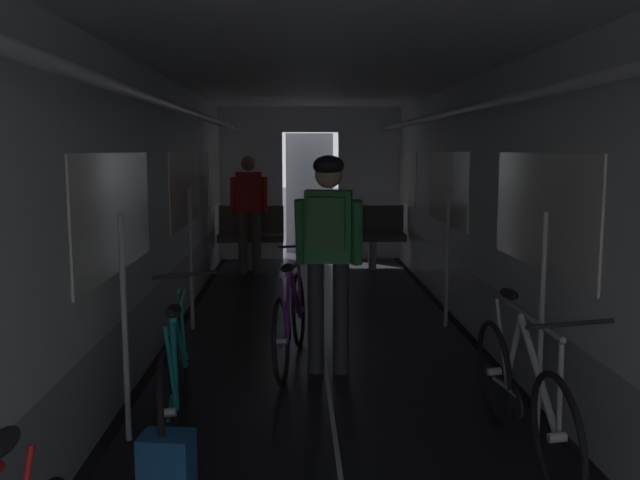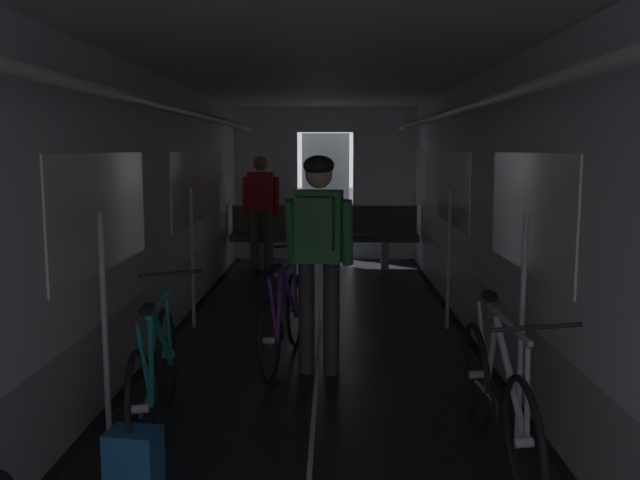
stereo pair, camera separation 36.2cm
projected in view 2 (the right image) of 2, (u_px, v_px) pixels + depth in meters
The scene contains 9 objects.
train_car_shell at pixel (317, 159), 5.46m from camera, with size 3.14×12.34×2.57m.
bench_seat_far_left at pixel (264, 231), 10.06m from camera, with size 0.98×0.51×0.95m.
bench_seat_far_right at pixel (385, 231), 10.03m from camera, with size 0.98×0.51×0.95m.
bicycle_silver at pixel (497, 395), 3.84m from camera, with size 0.44×1.69×0.95m.
bicycle_teal at pixel (155, 371), 4.26m from camera, with size 0.44×1.69×0.95m.
person_cyclist_aisle at pixel (318, 240), 5.25m from camera, with size 0.55×0.42×1.73m.
bicycle_purple_in_aisle at pixel (283, 318), 5.60m from camera, with size 0.47×1.68×0.94m.
person_standing_near_bench at pixel (261, 206), 9.63m from camera, with size 0.53×0.23×1.69m.
backpack_on_floor at pixel (134, 462), 3.49m from camera, with size 0.26×0.20×0.34m, color #1E5693.
Camera 2 is at (0.13, -1.90, 1.77)m, focal length 37.93 mm.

